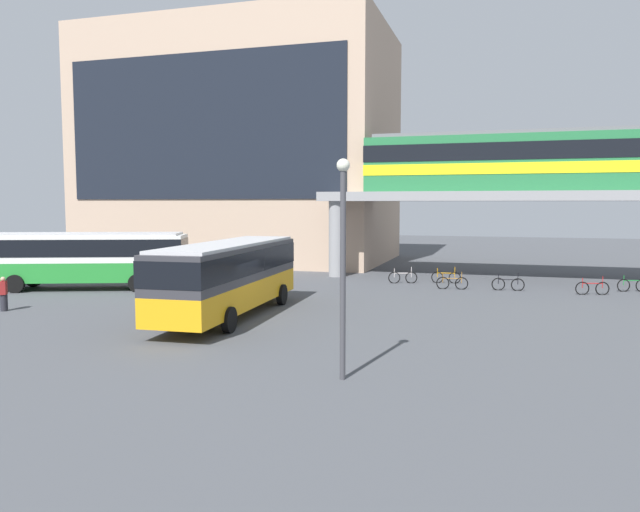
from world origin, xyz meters
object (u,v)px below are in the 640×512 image
(bicycle_orange, at_px, (446,277))
(bicycle_silver, at_px, (403,277))
(train, at_px, (570,160))
(bicycle_black, at_px, (508,284))
(bicycle_green, at_px, (633,285))
(bus_secondary, at_px, (87,255))
(bicycle_brown, at_px, (452,283))
(station_building, at_px, (243,148))
(bicycle_red, at_px, (592,288))
(pedestrian_waiting_near_stop, at_px, (4,295))
(bus_main, at_px, (229,271))

(bicycle_orange, height_order, bicycle_silver, same)
(bicycle_orange, bearing_deg, train, 27.30)
(bicycle_black, xyz_separation_m, bicycle_green, (6.65, 1.58, 0.00))
(bus_secondary, bearing_deg, train, 24.88)
(bus_secondary, bearing_deg, bicycle_silver, 24.80)
(bicycle_orange, distance_m, bicycle_brown, 2.70)
(train, relative_size, bicycle_black, 14.48)
(bicycle_black, bearing_deg, train, 59.19)
(station_building, distance_m, train, 26.81)
(station_building, relative_size, bus_secondary, 2.21)
(train, relative_size, bicycle_red, 14.75)
(bicycle_green, bearing_deg, train, 125.22)
(bus_secondary, height_order, bicycle_brown, bus_secondary)
(bicycle_black, xyz_separation_m, bicycle_brown, (-3.05, -0.38, 0.00))
(bus_secondary, relative_size, bicycle_orange, 6.28)
(bicycle_black, distance_m, pedestrian_waiting_near_stop, 25.83)
(bicycle_silver, bearing_deg, train, 25.02)
(bicycle_green, relative_size, bicycle_orange, 0.96)
(bicycle_brown, bearing_deg, bicycle_silver, 149.94)
(bus_main, xyz_separation_m, bicycle_red, (15.90, 11.39, -1.63))
(pedestrian_waiting_near_stop, bearing_deg, bicycle_brown, 34.55)
(train, bearing_deg, bicycle_red, -83.14)
(bicycle_orange, xyz_separation_m, bicycle_red, (7.95, -2.64, 0.00))
(bicycle_red, bearing_deg, bicycle_silver, 170.18)
(bicycle_silver, distance_m, pedestrian_waiting_near_stop, 21.77)
(bus_secondary, xyz_separation_m, bicycle_brown, (19.95, 5.97, -1.63))
(station_building, xyz_separation_m, pedestrian_waiting_near_stop, (0.04, -26.97, -8.93))
(bicycle_orange, xyz_separation_m, bicycle_silver, (-2.54, -0.83, 0.00))
(bus_main, height_order, bicycle_orange, bus_main)
(station_building, xyz_separation_m, bicycle_silver, (15.92, -12.08, -9.30))
(station_building, xyz_separation_m, bicycle_orange, (18.45, -11.26, -9.30))
(bicycle_orange, bearing_deg, bicycle_silver, -161.91)
(station_building, distance_m, bus_main, 28.44)
(train, distance_m, bicycle_green, 9.02)
(bus_main, height_order, bicycle_red, bus_main)
(bicycle_red, bearing_deg, bicycle_orange, 161.62)
(bicycle_orange, bearing_deg, bicycle_black, -31.79)
(station_building, relative_size, bicycle_orange, 13.91)
(bus_secondary, distance_m, bicycle_silver, 18.61)
(bicycle_orange, relative_size, bicycle_brown, 1.00)
(train, xyz_separation_m, bicycle_black, (-3.56, -5.96, -7.25))
(bicycle_brown, bearing_deg, bicycle_green, 11.46)
(bicycle_silver, bearing_deg, pedestrian_waiting_near_stop, -136.85)
(bicycle_brown, bearing_deg, bicycle_orange, 102.47)
(bus_main, height_order, bicycle_black, bus_main)
(bicycle_orange, relative_size, pedestrian_waiting_near_stop, 1.14)
(bicycle_green, height_order, pedestrian_waiting_near_stop, pedestrian_waiting_near_stop)
(bicycle_green, xyz_separation_m, pedestrian_waiting_near_stop, (-28.69, -15.05, 0.37))
(train, height_order, bicycle_red, train)
(bicycle_brown, distance_m, pedestrian_waiting_near_stop, 23.07)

